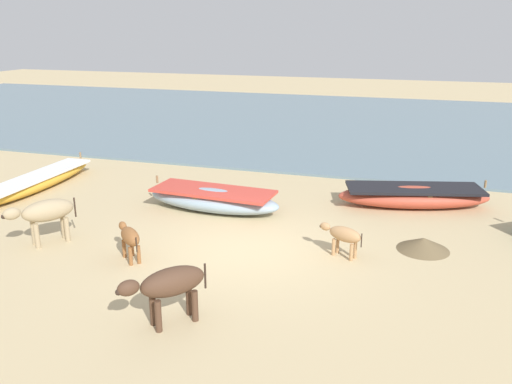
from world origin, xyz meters
TOP-DOWN VIEW (x-y plane):
  - ground at (0.00, 0.00)m, footprint 80.00×80.00m
  - sea_water at (0.00, 16.11)m, footprint 60.00×20.00m
  - fishing_boat_0 at (3.39, 4.00)m, footprint 4.13×2.12m
  - fishing_boat_4 at (-1.58, 2.13)m, footprint 3.68×1.40m
  - fishing_boat_5 at (-7.22, 2.34)m, footprint 0.95×4.71m
  - cow_adult_dark at (-0.16, -3.19)m, footprint 1.19×1.28m
  - calf_near_tan at (2.08, 0.27)m, footprint 0.98×0.58m
  - calf_far_brown at (-2.05, -1.22)m, footprint 0.91×0.86m
  - cow_second_adult_dun at (-4.24, -1.01)m, footprint 1.13×1.39m
  - debris_pile_1 at (3.69, 1.12)m, footprint 1.49×1.49m

SIDE VIEW (x-z plane):
  - ground at x=0.00m, z-range 0.00..0.00m
  - sea_water at x=0.00m, z-range 0.00..0.08m
  - debris_pile_1 at x=3.69m, z-range 0.00..0.28m
  - fishing_boat_5 at x=-7.22m, z-range -0.08..0.55m
  - fishing_boat_0 at x=3.39m, z-range -0.08..0.68m
  - fishing_boat_4 at x=-1.58m, z-range -0.08..0.70m
  - calf_near_tan at x=2.08m, z-range 0.14..0.81m
  - calf_far_brown at x=-2.05m, z-range 0.15..0.85m
  - cow_adult_dark at x=-0.16m, z-range 0.21..1.19m
  - cow_second_adult_dun at x=-4.24m, z-range 0.22..1.22m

